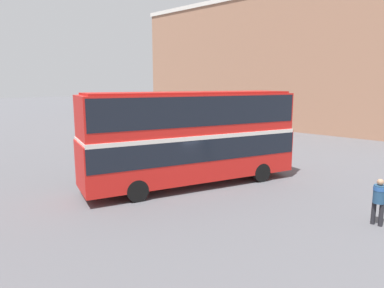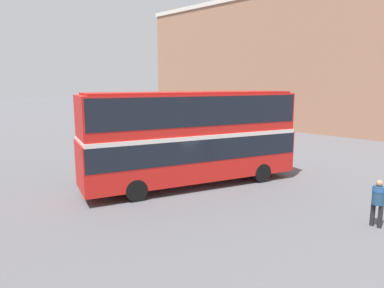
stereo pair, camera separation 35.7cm
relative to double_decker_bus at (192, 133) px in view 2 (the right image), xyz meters
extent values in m
plane|color=#5B5B60|center=(-0.27, 0.04, -2.71)|extent=(240.00, 240.00, 0.00)
cube|color=#9E7056|center=(27.12, 10.06, 4.66)|extent=(11.06, 37.15, 14.74)
cube|color=silver|center=(27.12, 10.06, 12.28)|extent=(11.36, 37.45, 0.50)
cube|color=red|center=(0.00, 0.00, -1.20)|extent=(11.28, 6.09, 2.18)
cube|color=red|center=(0.00, 0.00, 0.91)|extent=(11.09, 5.96, 2.04)
cube|color=black|center=(0.00, 0.00, -0.70)|extent=(11.18, 6.08, 1.07)
cube|color=black|center=(0.00, 0.00, 1.16)|extent=(10.95, 5.93, 1.39)
cube|color=silver|center=(0.00, 0.00, -0.08)|extent=(11.18, 6.07, 0.20)
cube|color=#B11A15|center=(0.00, 0.00, 1.98)|extent=(10.56, 5.62, 0.10)
cylinder|color=black|center=(3.72, -0.07, -2.21)|extent=(1.04, 0.61, 1.00)
cylinder|color=black|center=(2.95, -2.26, -2.21)|extent=(1.04, 0.61, 1.00)
cylinder|color=black|center=(-2.74, 2.19, -2.21)|extent=(1.04, 0.61, 1.00)
cylinder|color=black|center=(-3.51, 0.00, -2.21)|extent=(1.04, 0.61, 1.00)
cylinder|color=#232328|center=(0.99, -8.57, -2.28)|extent=(0.16, 0.16, 0.85)
cylinder|color=#232328|center=(1.01, -8.31, -2.28)|extent=(0.16, 0.16, 0.85)
cylinder|color=navy|center=(1.00, -8.44, -1.52)|extent=(0.44, 0.44, 0.67)
cylinder|color=#28569E|center=(1.00, -8.44, -1.31)|extent=(0.47, 0.47, 0.15)
sphere|color=tan|center=(1.00, -8.44, -1.07)|extent=(0.23, 0.23, 0.23)
cube|color=slate|center=(9.21, 17.77, -2.06)|extent=(4.72, 2.56, 0.78)
cube|color=black|center=(9.03, 17.74, -1.44)|extent=(2.57, 2.03, 0.46)
cylinder|color=black|center=(10.44, 18.82, -2.40)|extent=(0.64, 0.32, 0.61)
cylinder|color=black|center=(10.71, 17.15, -2.40)|extent=(0.64, 0.32, 0.61)
cylinder|color=black|center=(7.70, 18.38, -2.40)|extent=(0.64, 0.32, 0.61)
cylinder|color=black|center=(7.97, 16.71, -2.40)|extent=(0.64, 0.32, 0.61)
camera|label=1|loc=(-12.31, -11.71, 2.43)|focal=32.00mm
camera|label=2|loc=(-12.06, -11.96, 2.43)|focal=32.00mm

